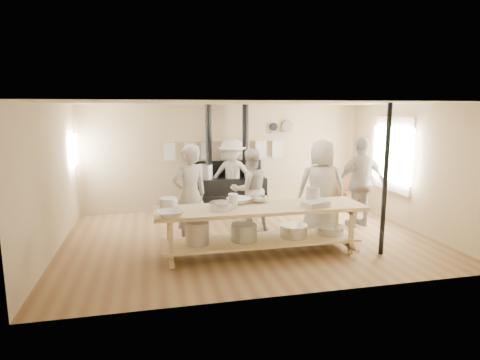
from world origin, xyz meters
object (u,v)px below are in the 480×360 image
object	(u,v)px
chair	(348,197)
roasting_pan	(315,204)
cook_right	(361,182)
stove	(228,191)
cook_center	(321,188)
cook_left	(250,190)
cook_far_left	(190,195)
cook_by_window	(232,176)
prep_table	(260,225)

from	to	relation	value
chair	roasting_pan	world-z (taller)	roasting_pan
roasting_pan	cook_right	bearing A→B (deg)	40.92
stove	cook_center	distance (m)	2.73
cook_left	roasting_pan	bearing A→B (deg)	106.47
cook_left	cook_center	distance (m)	1.45
cook_far_left	cook_by_window	size ratio (longest dim) A/B	1.03
chair	roasting_pan	size ratio (longest dim) A/B	1.85
stove	cook_right	world-z (taller)	stove
prep_table	cook_left	world-z (taller)	cook_left
stove	cook_center	xyz separation A→B (m)	(1.44, -2.28, 0.44)
chair	stove	bearing A→B (deg)	170.80
cook_left	cook_right	bearing A→B (deg)	166.89
cook_far_left	cook_right	size ratio (longest dim) A/B	0.97
prep_table	cook_left	distance (m)	1.47
cook_left	chair	bearing A→B (deg)	-161.95
prep_table	chair	size ratio (longest dim) A/B	4.55
cook_right	chair	xyz separation A→B (m)	(0.61, 1.67, -0.73)
cook_center	chair	distance (m)	2.83
cook_far_left	cook_right	bearing A→B (deg)	164.87
cook_left	cook_right	size ratio (longest dim) A/B	0.89
cook_right	roasting_pan	bearing A→B (deg)	33.18
stove	cook_by_window	world-z (taller)	stove
cook_left	cook_by_window	size ratio (longest dim) A/B	0.94
stove	cook_by_window	bearing A→B (deg)	-63.80
chair	prep_table	bearing A→B (deg)	-144.21
cook_far_left	cook_left	world-z (taller)	cook_far_left
prep_table	roasting_pan	bearing A→B (deg)	-13.54
cook_far_left	roasting_pan	bearing A→B (deg)	131.86
cook_left	chair	xyz separation A→B (m)	(2.99, 1.44, -0.62)
cook_far_left	cook_left	xyz separation A→B (m)	(1.29, 0.61, -0.08)
prep_table	cook_right	bearing A→B (deg)	25.26
cook_far_left	cook_by_window	world-z (taller)	cook_far_left
roasting_pan	cook_left	bearing A→B (deg)	114.15
cook_far_left	cook_by_window	bearing A→B (deg)	-141.77
prep_table	cook_by_window	xyz separation A→B (m)	(0.08, 2.85, 0.38)
cook_far_left	chair	xyz separation A→B (m)	(4.28, 2.05, -0.70)
cook_center	cook_right	bearing A→B (deg)	-139.45
cook_by_window	chair	size ratio (longest dim) A/B	2.29
prep_table	cook_by_window	bearing A→B (deg)	88.30
cook_left	cook_right	distance (m)	2.39
roasting_pan	cook_far_left	bearing A→B (deg)	153.04
stove	chair	bearing A→B (deg)	-2.75
stove	cook_far_left	xyz separation A→B (m)	(-1.12, -2.20, 0.41)
cook_by_window	roasting_pan	world-z (taller)	cook_by_window
cook_center	cook_by_window	distance (m)	2.51
cook_far_left	cook_center	size ratio (longest dim) A/B	0.97
cook_by_window	roasting_pan	xyz separation A→B (m)	(0.82, -3.07, -0.01)
cook_center	roasting_pan	world-z (taller)	cook_center
cook_left	cook_center	size ratio (longest dim) A/B	0.88
cook_right	roasting_pan	size ratio (longest dim) A/B	4.50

